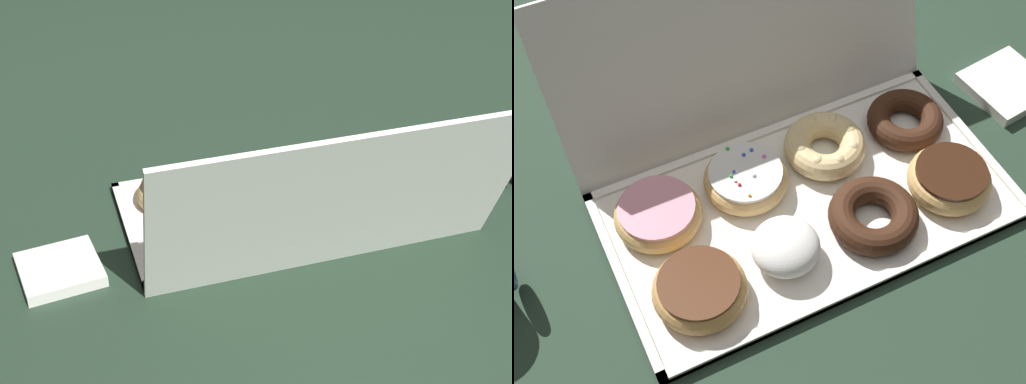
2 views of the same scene
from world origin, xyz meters
TOP-DOWN VIEW (x-y plane):
  - ground_plane at (0.00, 0.00)m, footprint 3.00×3.00m
  - donut_box at (0.00, 0.00)m, footprint 0.54×0.29m
  - box_lid_open at (0.00, 0.19)m, footprint 0.54×0.10m
  - chocolate_frosted_donut_0 at (-0.18, -0.06)m, footprint 0.12×0.12m
  - powdered_filled_donut_1 at (-0.06, -0.06)m, footprint 0.09×0.09m
  - chocolate_cake_ring_donut_2 at (0.06, -0.06)m, footprint 0.12×0.12m
  - chocolate_frosted_donut_3 at (0.18, -0.06)m, footprint 0.11×0.11m
  - pink_frosted_donut_4 at (-0.19, 0.06)m, footprint 0.11×0.11m
  - sprinkle_donut_5 at (-0.06, 0.06)m, footprint 0.11×0.11m
  - cruller_donut_6 at (0.06, 0.07)m, footprint 0.11×0.11m
  - chocolate_cake_ring_donut_7 at (0.19, 0.06)m, footprint 0.11×0.11m
  - napkin_stack at (0.37, 0.06)m, footprint 0.13×0.13m

SIDE VIEW (x-z plane):
  - ground_plane at x=0.00m, z-range 0.00..0.00m
  - donut_box at x=0.00m, z-range 0.00..0.01m
  - napkin_stack at x=0.37m, z-range 0.00..0.02m
  - chocolate_cake_ring_donut_7 at x=0.19m, z-range 0.01..0.04m
  - chocolate_cake_ring_donut_2 at x=0.06m, z-range 0.01..0.05m
  - pink_frosted_donut_4 at x=-0.19m, z-range 0.01..0.05m
  - sprinkle_donut_5 at x=-0.06m, z-range 0.01..0.05m
  - cruller_donut_6 at x=0.06m, z-range 0.01..0.05m
  - chocolate_frosted_donut_0 at x=-0.18m, z-range 0.01..0.05m
  - chocolate_frosted_donut_3 at x=0.18m, z-range 0.01..0.05m
  - powdered_filled_donut_1 at x=-0.06m, z-range 0.01..0.06m
  - box_lid_open at x=0.00m, z-range 0.00..0.26m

